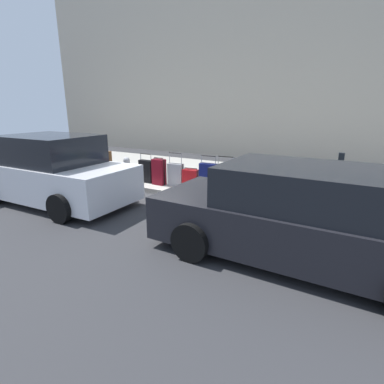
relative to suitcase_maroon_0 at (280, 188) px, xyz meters
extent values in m
plane|color=#333335|center=(3.88, 0.55, -0.51)|extent=(40.00, 40.00, 0.00)
cube|color=#ADA89E|center=(3.88, -1.95, -0.44)|extent=(18.00, 5.00, 0.14)
cube|color=#B2A893|center=(3.88, -8.11, 6.35)|extent=(24.00, 3.00, 13.71)
cube|color=maroon|center=(0.00, 0.00, 0.00)|extent=(0.42, 0.26, 0.74)
cube|color=black|center=(0.00, 0.00, 0.00)|extent=(0.41, 0.08, 0.75)
cylinder|color=gray|center=(-0.17, -0.01, 0.39)|extent=(0.02, 0.02, 0.04)
cylinder|color=gray|center=(0.17, 0.01, 0.39)|extent=(0.02, 0.02, 0.04)
cylinder|color=black|center=(0.00, 0.00, 0.41)|extent=(0.34, 0.05, 0.02)
cylinder|color=black|center=(-0.18, -0.01, -0.35)|extent=(0.05, 0.02, 0.04)
cylinder|color=black|center=(0.18, 0.01, -0.35)|extent=(0.05, 0.02, 0.04)
cube|color=black|center=(0.48, 0.02, -0.03)|extent=(0.41, 0.20, 0.68)
cube|color=black|center=(0.48, 0.02, -0.03)|extent=(0.42, 0.04, 0.69)
cylinder|color=gray|center=(0.31, 0.02, 0.45)|extent=(0.02, 0.02, 0.29)
cylinder|color=gray|center=(0.66, 0.02, 0.45)|extent=(0.02, 0.02, 0.29)
cylinder|color=black|center=(0.48, 0.02, 0.60)|extent=(0.35, 0.03, 0.02)
cylinder|color=black|center=(0.30, 0.02, -0.35)|extent=(0.04, 0.02, 0.04)
cylinder|color=black|center=(0.66, 0.02, -0.35)|extent=(0.04, 0.02, 0.04)
cube|color=#0F606B|center=(0.95, -0.08, -0.05)|extent=(0.40, 0.26, 0.64)
cube|color=black|center=(0.95, -0.08, -0.05)|extent=(0.39, 0.08, 0.65)
cylinder|color=gray|center=(0.80, -0.09, 0.29)|extent=(0.02, 0.02, 0.04)
cylinder|color=gray|center=(1.11, -0.06, 0.29)|extent=(0.02, 0.02, 0.04)
cylinder|color=black|center=(0.95, -0.08, 0.31)|extent=(0.32, 0.05, 0.02)
cylinder|color=black|center=(0.79, -0.09, -0.35)|extent=(0.05, 0.02, 0.04)
cylinder|color=black|center=(1.12, -0.06, -0.35)|extent=(0.05, 0.02, 0.04)
cube|color=#59601E|center=(1.45, -0.02, 0.02)|extent=(0.49, 0.28, 0.78)
cube|color=black|center=(1.45, -0.02, 0.02)|extent=(0.48, 0.09, 0.80)
cylinder|color=gray|center=(1.25, -0.04, 0.52)|extent=(0.02, 0.02, 0.23)
cylinder|color=gray|center=(1.66, 0.00, 0.52)|extent=(0.02, 0.02, 0.23)
cylinder|color=black|center=(1.45, -0.02, 0.64)|extent=(0.41, 0.06, 0.02)
cylinder|color=black|center=(1.25, -0.04, -0.35)|extent=(0.05, 0.02, 0.04)
cylinder|color=black|center=(1.66, 0.00, -0.35)|extent=(0.05, 0.02, 0.04)
cube|color=navy|center=(2.00, -0.11, 0.01)|extent=(0.49, 0.22, 0.76)
cube|color=black|center=(2.00, -0.11, 0.01)|extent=(0.49, 0.05, 0.78)
cylinder|color=gray|center=(1.80, -0.12, 0.50)|extent=(0.02, 0.02, 0.21)
cylinder|color=gray|center=(2.21, -0.11, 0.50)|extent=(0.02, 0.02, 0.21)
cylinder|color=black|center=(2.00, -0.11, 0.60)|extent=(0.42, 0.04, 0.02)
cylinder|color=black|center=(1.79, -0.12, -0.35)|extent=(0.04, 0.02, 0.04)
cylinder|color=black|center=(2.22, -0.11, -0.35)|extent=(0.04, 0.02, 0.04)
cube|color=red|center=(2.55, -0.09, -0.10)|extent=(0.46, 0.26, 0.54)
cube|color=black|center=(2.55, -0.09, -0.10)|extent=(0.46, 0.08, 0.55)
cylinder|color=gray|center=(2.35, -0.11, 0.19)|extent=(0.02, 0.02, 0.04)
cylinder|color=gray|center=(2.74, -0.08, 0.19)|extent=(0.02, 0.02, 0.04)
cylinder|color=black|center=(2.55, -0.09, 0.21)|extent=(0.39, 0.05, 0.02)
cylinder|color=black|center=(2.35, -0.11, -0.35)|extent=(0.05, 0.02, 0.04)
cylinder|color=black|center=(2.74, -0.08, -0.35)|extent=(0.05, 0.02, 0.04)
cube|color=#9EA0A8|center=(3.08, -0.12, -0.04)|extent=(0.47, 0.23, 0.66)
cube|color=black|center=(3.08, -0.12, -0.04)|extent=(0.47, 0.07, 0.67)
cylinder|color=gray|center=(2.88, -0.13, 0.44)|extent=(0.02, 0.02, 0.31)
cylinder|color=gray|center=(3.27, -0.11, 0.44)|extent=(0.02, 0.02, 0.31)
cylinder|color=black|center=(3.08, -0.12, 0.60)|extent=(0.40, 0.05, 0.02)
cylinder|color=black|center=(2.87, -0.13, -0.35)|extent=(0.05, 0.02, 0.04)
cylinder|color=black|center=(3.28, -0.11, -0.35)|extent=(0.05, 0.02, 0.04)
cube|color=maroon|center=(3.58, 0.02, 0.01)|extent=(0.40, 0.25, 0.77)
cube|color=black|center=(3.58, 0.02, 0.01)|extent=(0.40, 0.06, 0.78)
cylinder|color=gray|center=(3.41, 0.03, 0.42)|extent=(0.02, 0.02, 0.04)
cylinder|color=gray|center=(3.74, 0.01, 0.42)|extent=(0.02, 0.02, 0.04)
cylinder|color=black|center=(3.58, 0.02, 0.44)|extent=(0.33, 0.04, 0.02)
cylinder|color=black|center=(3.41, 0.03, -0.35)|extent=(0.05, 0.02, 0.04)
cylinder|color=black|center=(3.74, 0.01, -0.35)|extent=(0.05, 0.02, 0.04)
cube|color=black|center=(4.08, -0.02, -0.03)|extent=(0.47, 0.20, 0.68)
cube|color=black|center=(4.08, -0.02, -0.03)|extent=(0.47, 0.05, 0.70)
cylinder|color=gray|center=(3.88, -0.01, 0.41)|extent=(0.02, 0.02, 0.19)
cylinder|color=gray|center=(4.28, -0.02, 0.41)|extent=(0.02, 0.02, 0.19)
cylinder|color=black|center=(4.08, -0.02, 0.51)|extent=(0.40, 0.04, 0.02)
cylinder|color=black|center=(3.87, -0.01, -0.35)|extent=(0.04, 0.02, 0.04)
cylinder|color=black|center=(4.29, -0.02, -0.35)|extent=(0.04, 0.02, 0.04)
cylinder|color=#99999E|center=(4.88, -0.05, -0.09)|extent=(0.20, 0.20, 0.56)
sphere|color=#99999E|center=(4.88, -0.05, 0.24)|extent=(0.21, 0.21, 0.21)
cylinder|color=#99999E|center=(5.03, -0.05, -0.06)|extent=(0.09, 0.10, 0.09)
cylinder|color=#99999E|center=(4.73, -0.05, -0.06)|extent=(0.09, 0.10, 0.09)
cylinder|color=brown|center=(5.45, 0.10, 0.07)|extent=(0.14, 0.14, 0.88)
cylinder|color=slate|center=(-1.21, -0.30, 0.16)|extent=(0.05, 0.05, 1.05)
cube|color=#1E2328|center=(-1.21, -0.30, 0.79)|extent=(0.12, 0.09, 0.22)
cube|color=black|center=(-0.93, 2.40, 0.04)|extent=(4.77, 1.92, 0.74)
cube|color=black|center=(-0.93, 2.40, 0.71)|extent=(2.49, 1.74, 0.61)
cylinder|color=black|center=(0.56, 3.32, -0.19)|extent=(0.64, 0.23, 0.64)
cylinder|color=black|center=(0.53, 1.44, -0.19)|extent=(0.64, 0.23, 0.64)
cube|color=silver|center=(5.14, 2.40, 0.09)|extent=(4.36, 1.97, 0.85)
cube|color=black|center=(5.14, 2.40, 0.86)|extent=(2.29, 1.76, 0.69)
cylinder|color=black|center=(6.50, 1.51, -0.19)|extent=(0.65, 0.24, 0.64)
cylinder|color=black|center=(3.78, 3.28, -0.19)|extent=(0.65, 0.24, 0.64)
cylinder|color=black|center=(3.83, 1.43, -0.19)|extent=(0.65, 0.24, 0.64)
cylinder|color=black|center=(8.92, 1.54, -0.19)|extent=(0.65, 0.25, 0.64)
camera|label=1|loc=(-1.66, 7.10, 1.88)|focal=28.18mm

